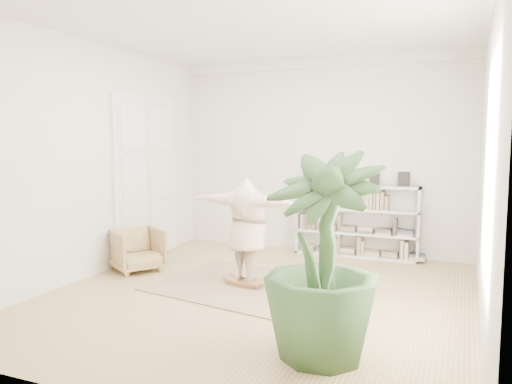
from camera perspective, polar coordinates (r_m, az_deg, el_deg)
floor at (r=6.91m, az=0.23°, el=-11.76°), size 6.00×6.00×0.00m
room_shell at (r=9.47m, az=7.33°, el=14.48°), size 6.00×6.00×6.00m
doors at (r=9.07m, az=-12.47°, el=1.39°), size 0.09×1.78×2.92m
bookshelf at (r=9.19m, az=11.36°, el=-3.33°), size 2.20×0.35×1.64m
armchair at (r=8.31m, az=-13.43°, el=-6.43°), size 1.03×1.02×0.69m
rug at (r=7.32m, az=-0.97°, el=-10.65°), size 2.80×2.39×0.02m
rocker_board at (r=7.30m, az=-0.97°, el=-10.21°), size 0.55×0.39×0.11m
person at (r=7.12m, az=-0.99°, el=-4.01°), size 1.88×0.79×1.48m
houseplant at (r=4.82m, az=7.57°, el=-7.31°), size 1.31×1.31×2.00m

